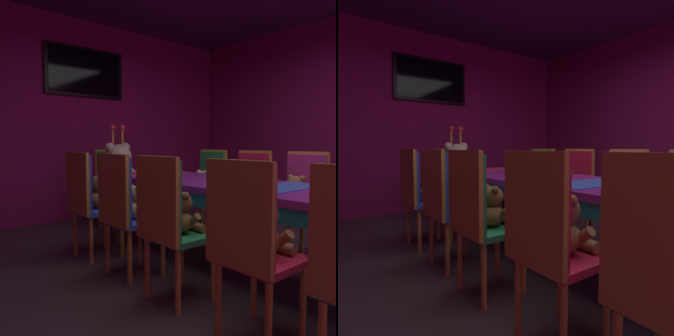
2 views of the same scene
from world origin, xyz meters
TOP-DOWN VIEW (x-y plane):
  - ground_plane at (0.00, 0.00)m, footprint 7.90×7.90m
  - wall_back at (0.00, 3.20)m, footprint 5.20×0.12m
  - banquet_table at (0.00, 0.00)m, footprint 0.90×3.69m
  - chair_left_2 at (-0.81, -0.31)m, footprint 0.42×0.41m
  - teddy_left_2 at (-0.66, -0.31)m, footprint 0.25×0.33m
  - chair_left_3 at (-0.83, 0.32)m, footprint 0.42×0.41m
  - teddy_left_3 at (-0.68, 0.32)m, footprint 0.23×0.30m
  - chair_left_4 at (-0.81, 0.89)m, footprint 0.42×0.41m
  - teddy_left_4 at (-0.67, 0.89)m, footprint 0.22×0.29m
  - chair_left_5 at (-0.82, 1.49)m, footprint 0.42×0.41m
  - teddy_left_5 at (-0.68, 1.49)m, footprint 0.24×0.32m
  - chair_right_3 at (0.82, 0.28)m, footprint 0.42×0.41m
  - teddy_right_3 at (0.67, 0.28)m, footprint 0.26×0.33m
  - chair_right_4 at (0.81, 0.89)m, footprint 0.42×0.41m
  - teddy_right_4 at (0.67, 0.89)m, footprint 0.24×0.31m
  - chair_right_5 at (0.83, 1.51)m, footprint 0.42×0.41m
  - teddy_right_5 at (0.68, 1.51)m, footprint 0.23×0.30m
  - throne_chair at (0.00, 2.39)m, footprint 0.41×0.42m
  - king_teddy_bear at (0.00, 2.22)m, footprint 0.65×0.50m
  - wall_tv at (0.00, 3.11)m, footprint 1.16×0.06m

SIDE VIEW (x-z plane):
  - ground_plane at x=0.00m, z-range 0.00..0.00m
  - teddy_left_4 at x=-0.67m, z-range 0.44..0.71m
  - teddy_left_3 at x=-0.68m, z-range 0.44..0.72m
  - teddy_right_5 at x=0.68m, z-range 0.44..0.72m
  - teddy_right_4 at x=0.67m, z-range 0.44..0.73m
  - teddy_left_5 at x=-0.68m, z-range 0.44..0.73m
  - teddy_left_2 at x=-0.66m, z-range 0.44..0.75m
  - teddy_right_3 at x=0.67m, z-range 0.44..0.75m
  - chair_left_2 at x=-0.81m, z-range 0.10..1.09m
  - chair_left_3 at x=-0.83m, z-range 0.10..1.09m
  - chair_left_4 at x=-0.81m, z-range 0.10..1.09m
  - chair_left_5 at x=-0.82m, z-range 0.10..1.09m
  - chair_right_3 at x=0.82m, z-range 0.10..1.09m
  - chair_right_4 at x=0.81m, z-range 0.10..1.09m
  - chair_right_5 at x=0.83m, z-range 0.10..1.09m
  - throne_chair at x=0.00m, z-range 0.10..1.09m
  - banquet_table at x=0.00m, z-range 0.28..1.03m
  - king_teddy_bear at x=0.00m, z-range 0.31..1.14m
  - wall_back at x=0.00m, z-range 0.00..2.80m
  - wall_tv at x=0.00m, z-range 1.71..2.39m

